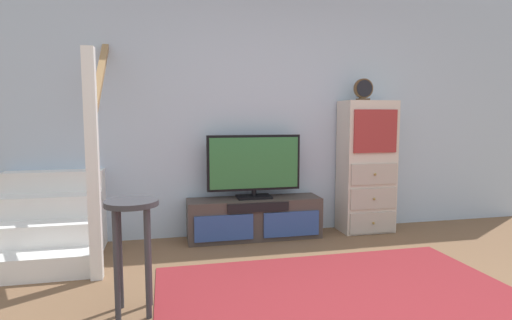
# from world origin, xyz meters

# --- Properties ---
(back_wall) EXTENTS (6.40, 0.12, 2.70)m
(back_wall) POSITION_xyz_m (0.00, 2.46, 1.35)
(back_wall) COLOR #A8BCD1
(back_wall) RESTS_ON ground_plane
(area_rug) EXTENTS (2.60, 1.80, 0.01)m
(area_rug) POSITION_xyz_m (0.00, 0.60, 0.01)
(area_rug) COLOR maroon
(area_rug) RESTS_ON ground_plane
(media_console) EXTENTS (1.40, 0.38, 0.43)m
(media_console) POSITION_xyz_m (-0.30, 2.19, 0.21)
(media_console) COLOR #423833
(media_console) RESTS_ON ground_plane
(television) EXTENTS (0.98, 0.22, 0.66)m
(television) POSITION_xyz_m (-0.30, 2.22, 0.78)
(television) COLOR black
(television) RESTS_ON media_console
(side_cabinet) EXTENTS (0.58, 0.38, 1.45)m
(side_cabinet) POSITION_xyz_m (0.98, 2.20, 0.72)
(side_cabinet) COLOR beige
(side_cabinet) RESTS_ON ground_plane
(desk_clock) EXTENTS (0.21, 0.08, 0.24)m
(desk_clock) POSITION_xyz_m (0.91, 2.19, 1.57)
(desk_clock) COLOR #4C3823
(desk_clock) RESTS_ON side_cabinet
(staircase) EXTENTS (1.00, 1.36, 2.20)m
(staircase) POSITION_xyz_m (-2.24, 2.20, 0.37)
(staircase) COLOR white
(staircase) RESTS_ON ground_plane
(bar_stool_near) EXTENTS (0.34, 0.34, 0.75)m
(bar_stool_near) POSITION_xyz_m (-1.42, 0.75, 0.55)
(bar_stool_near) COLOR #333338
(bar_stool_near) RESTS_ON ground_plane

